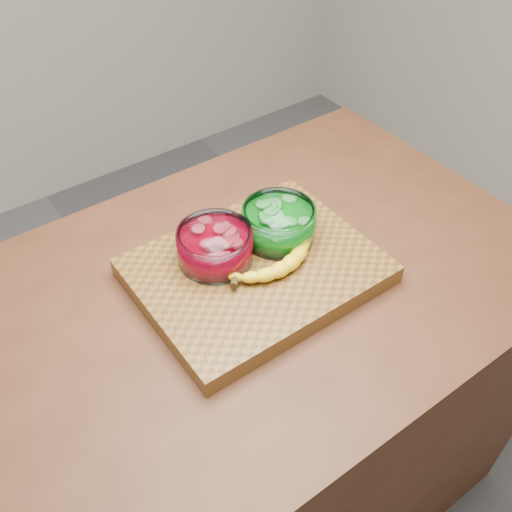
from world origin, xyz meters
TOP-DOWN VIEW (x-y plane):
  - ground at (0.00, 0.00)m, footprint 3.50×3.50m
  - counter at (0.00, 0.00)m, footprint 1.20×0.80m
  - cutting_board at (0.00, 0.00)m, footprint 0.45×0.35m
  - bowl_red at (-0.06, 0.06)m, footprint 0.15×0.15m
  - bowl_green at (0.08, 0.04)m, footprint 0.15×0.15m
  - banana at (0.03, -0.01)m, footprint 0.24×0.13m

SIDE VIEW (x-z plane):
  - ground at x=0.00m, z-range 0.00..0.00m
  - counter at x=0.00m, z-range 0.00..0.90m
  - cutting_board at x=0.00m, z-range 0.90..0.94m
  - banana at x=0.03m, z-range 0.94..0.97m
  - bowl_red at x=-0.06m, z-range 0.94..1.01m
  - bowl_green at x=0.08m, z-range 0.94..1.01m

